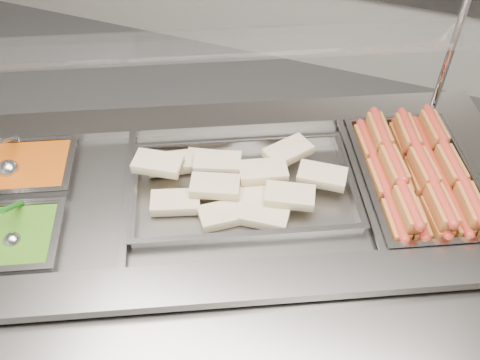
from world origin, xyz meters
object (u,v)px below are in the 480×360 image
(pan_wraps, at_px, (243,190))
(ladle, at_px, (9,168))
(steam_counter, at_px, (227,268))
(sneeze_guard, at_px, (217,47))
(serving_spoon, at_px, (13,235))
(pan_hotdogs, at_px, (416,183))

(pan_wraps, bearing_deg, ladle, -165.01)
(pan_wraps, xyz_separation_m, ladle, (-0.78, -0.21, 0.04))
(steam_counter, bearing_deg, pan_wraps, 24.93)
(sneeze_guard, relative_size, serving_spoon, 9.86)
(sneeze_guard, relative_size, ladle, 8.96)
(sneeze_guard, relative_size, pan_hotdogs, 2.52)
(pan_hotdogs, xyz_separation_m, pan_wraps, (-0.54, -0.25, 0.02))
(sneeze_guard, height_order, serving_spoon, sneeze_guard)
(pan_hotdogs, xyz_separation_m, ladle, (-1.32, -0.46, 0.05))
(steam_counter, relative_size, serving_spoon, 12.52)
(sneeze_guard, bearing_deg, serving_spoon, -124.14)
(steam_counter, relative_size, ladle, 11.38)
(steam_counter, bearing_deg, sneeze_guard, 114.94)
(serving_spoon, bearing_deg, pan_wraps, 37.45)
(sneeze_guard, distance_m, pan_hotdogs, 0.83)
(pan_hotdogs, relative_size, pan_wraps, 0.82)
(pan_hotdogs, xyz_separation_m, serving_spoon, (-1.13, -0.70, 0.05))
(pan_wraps, bearing_deg, steam_counter, -155.07)
(steam_counter, bearing_deg, serving_spoon, -141.37)
(sneeze_guard, height_order, pan_wraps, sneeze_guard)
(sneeze_guard, height_order, ladle, sneeze_guard)
(pan_hotdogs, bearing_deg, pan_wraps, -155.07)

